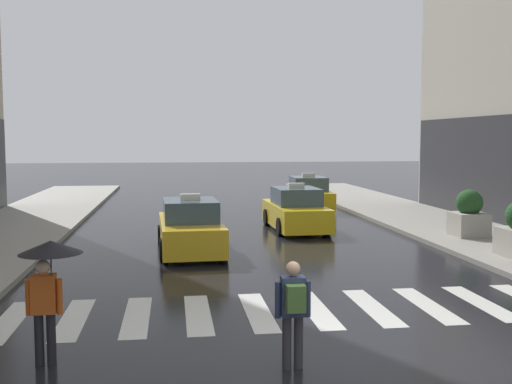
# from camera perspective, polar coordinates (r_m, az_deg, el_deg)

# --- Properties ---
(ground_plane) EXTENTS (160.00, 160.00, 0.00)m
(ground_plane) POSITION_cam_1_polar(r_m,az_deg,el_deg) (9.75, 6.38, -15.91)
(ground_plane) COLOR black
(crosswalk_markings) EXTENTS (11.30, 2.80, 0.01)m
(crosswalk_markings) POSITION_cam_1_polar(r_m,az_deg,el_deg) (12.52, 2.93, -11.07)
(crosswalk_markings) COLOR silver
(crosswalk_markings) RESTS_ON ground
(taxi_lead) EXTENTS (2.07, 4.60, 1.80)m
(taxi_lead) POSITION_cam_1_polar(r_m,az_deg,el_deg) (18.72, -6.21, -3.44)
(taxi_lead) COLOR gold
(taxi_lead) RESTS_ON ground
(taxi_second) EXTENTS (2.01, 4.58, 1.80)m
(taxi_second) POSITION_cam_1_polar(r_m,az_deg,el_deg) (23.12, 3.75, -1.80)
(taxi_second) COLOR yellow
(taxi_second) RESTS_ON ground
(taxi_third) EXTENTS (2.06, 4.60, 1.80)m
(taxi_third) POSITION_cam_1_polar(r_m,az_deg,el_deg) (29.70, 4.91, -0.28)
(taxi_third) COLOR yellow
(taxi_third) RESTS_ON ground
(pedestrian_with_umbrella) EXTENTS (0.96, 0.96, 1.94)m
(pedestrian_with_umbrella) POSITION_cam_1_polar(r_m,az_deg,el_deg) (9.80, -18.98, -6.81)
(pedestrian_with_umbrella) COLOR black
(pedestrian_with_umbrella) RESTS_ON ground
(pedestrian_with_backpack) EXTENTS (0.55, 0.43, 1.65)m
(pedestrian_with_backpack) POSITION_cam_1_polar(r_m,az_deg,el_deg) (9.24, 3.53, -10.71)
(pedestrian_with_backpack) COLOR #333338
(pedestrian_with_backpack) RESTS_ON ground
(planter_mid_block) EXTENTS (1.10, 1.10, 1.60)m
(planter_mid_block) POSITION_cam_1_polar(r_m,az_deg,el_deg) (21.95, 19.43, -2.06)
(planter_mid_block) COLOR #A8A399
(planter_mid_block) RESTS_ON curb_right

